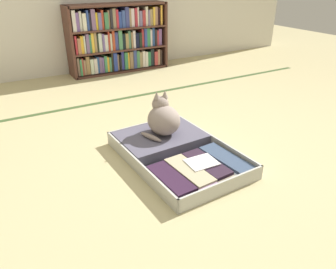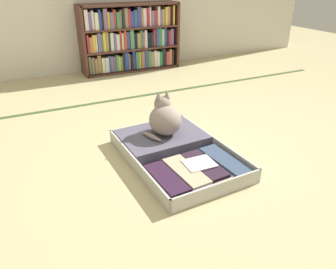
% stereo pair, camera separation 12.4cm
% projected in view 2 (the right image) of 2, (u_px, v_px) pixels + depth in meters
% --- Properties ---
extents(ground_plane, '(10.00, 10.00, 0.00)m').
position_uv_depth(ground_plane, '(181.00, 165.00, 2.04)').
color(ground_plane, tan).
extents(tatami_border, '(4.80, 0.05, 0.00)m').
position_uv_depth(tatami_border, '(118.00, 100.00, 3.09)').
color(tatami_border, '#3C532A').
rests_on(tatami_border, ground_plane).
extents(bookshelf, '(1.18, 0.28, 0.77)m').
position_uv_depth(bookshelf, '(130.00, 38.00, 3.86)').
color(bookshelf, '#513027').
rests_on(bookshelf, ground_plane).
extents(open_suitcase, '(0.63, 0.92, 0.09)m').
position_uv_depth(open_suitcase, '(174.00, 152.00, 2.12)').
color(open_suitcase, '#B8B8B0').
rests_on(open_suitcase, ground_plane).
extents(black_cat, '(0.28, 0.26, 0.29)m').
position_uv_depth(black_cat, '(164.00, 118.00, 2.20)').
color(black_cat, gray).
rests_on(black_cat, open_suitcase).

